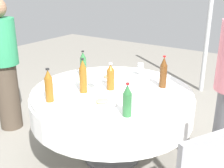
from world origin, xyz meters
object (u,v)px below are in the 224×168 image
at_px(bottle_green_near, 83,65).
at_px(bottle_brown_inner, 163,73).
at_px(bottle_amber_mid, 110,77).
at_px(person_mid, 4,64).
at_px(wine_glass_near, 141,67).
at_px(bottle_amber_rear, 49,86).
at_px(plate_front, 108,78).
at_px(plate_east, 102,103).
at_px(dining_table, 112,104).
at_px(bottle_green_south, 127,101).
at_px(bottle_amber_north, 83,77).
at_px(wine_glass_inner, 94,78).

relative_size(bottle_green_near, bottle_brown_inner, 0.92).
height_order(bottle_amber_mid, person_mid, person_mid).
distance_m(bottle_green_near, wine_glass_near, 0.61).
xyz_separation_m(bottle_amber_rear, plate_front, (0.75, -0.08, -0.12)).
distance_m(bottle_amber_rear, plate_east, 0.46).
distance_m(dining_table, bottle_brown_inner, 0.57).
height_order(bottle_green_south, plate_front, bottle_green_south).
bearing_deg(plate_front, wine_glass_near, -40.26).
xyz_separation_m(bottle_amber_north, bottle_brown_inner, (0.53, -0.54, -0.01)).
bearing_deg(bottle_amber_mid, bottle_green_near, 72.91).
xyz_separation_m(bottle_amber_mid, bottle_amber_rear, (-0.51, 0.27, 0.02)).
bearing_deg(bottle_amber_rear, bottle_green_south, -78.92).
relative_size(bottle_amber_north, plate_front, 1.40).
distance_m(dining_table, wine_glass_inner, 0.31).
xyz_separation_m(bottle_green_south, bottle_amber_rear, (-0.13, 0.68, 0.01)).
xyz_separation_m(bottle_brown_inner, wine_glass_near, (0.17, 0.34, -0.04)).
bearing_deg(bottle_green_south, dining_table, 46.08).
relative_size(bottle_green_south, person_mid, 0.17).
xyz_separation_m(bottle_amber_rear, wine_glass_near, (1.02, -0.31, -0.03)).
bearing_deg(person_mid, plate_east, -102.42).
distance_m(bottle_green_near, plate_front, 0.29).
relative_size(dining_table, plate_front, 6.72).
distance_m(bottle_amber_mid, plate_front, 0.32).
height_order(bottle_amber_north, wine_glass_inner, bottle_amber_north).
relative_size(bottle_green_south, bottle_amber_mid, 1.03).
bearing_deg(bottle_green_south, person_mid, 83.08).
xyz_separation_m(wine_glass_inner, person_mid, (-0.08, 1.24, -0.05)).
xyz_separation_m(bottle_brown_inner, bottle_amber_rear, (-0.85, 0.65, -0.01)).
relative_size(bottle_green_near, person_mid, 0.19).
xyz_separation_m(wine_glass_inner, plate_east, (-0.23, -0.25, -0.10)).
xyz_separation_m(dining_table, plate_front, (0.24, 0.21, 0.16)).
bearing_deg(person_mid, bottle_amber_mid, -89.98).
height_order(wine_glass_near, wine_glass_inner, wine_glass_inner).
bearing_deg(wine_glass_inner, bottle_amber_mid, -57.20).
xyz_separation_m(bottle_amber_rear, person_mid, (0.35, 1.10, -0.07)).
height_order(bottle_green_near, bottle_brown_inner, bottle_brown_inner).
bearing_deg(wine_glass_inner, plate_east, -132.10).
xyz_separation_m(dining_table, bottle_green_south, (-0.38, -0.40, 0.27)).
xyz_separation_m(plate_front, person_mid, (-0.40, 1.18, 0.05)).
height_order(dining_table, bottle_amber_north, bottle_amber_north).
distance_m(bottle_amber_north, wine_glass_inner, 0.12).
relative_size(bottle_green_south, bottle_amber_rear, 0.91).
distance_m(bottle_brown_inner, wine_glass_inner, 0.65).
height_order(bottle_amber_mid, plate_east, bottle_amber_mid).
height_order(wine_glass_inner, plate_east, wine_glass_inner).
height_order(bottle_green_south, bottle_brown_inner, bottle_brown_inner).
distance_m(bottle_brown_inner, wine_glass_near, 0.38).
bearing_deg(dining_table, wine_glass_near, -2.67).
bearing_deg(bottle_amber_mid, bottle_amber_north, 139.34).
height_order(bottle_green_near, person_mid, person_mid).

